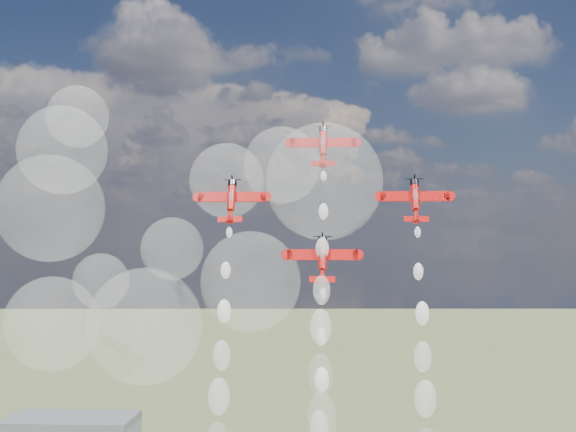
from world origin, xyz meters
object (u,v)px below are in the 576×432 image
Objects in this scene: plane_left at (231,200)px; plane_slot at (322,258)px; plane_lead at (323,145)px; plane_right at (415,199)px.

plane_slot is at bearing -16.84° from plane_left.
plane_left is 19.37m from plane_slot.
plane_lead is at bearing 90.00° from plane_slot.
plane_left is (-15.87, -4.80, -10.01)m from plane_lead.
plane_lead is 1.00× the size of plane_slot.
plane_left is 31.74m from plane_right.
plane_lead is 1.00× the size of plane_right.
plane_left is at bearing 163.16° from plane_slot.
plane_right is (31.74, 0.00, 0.00)m from plane_left.
plane_lead is 1.00× the size of plane_left.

